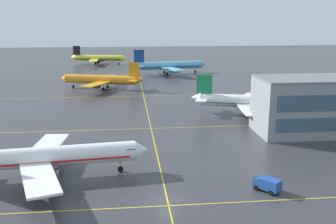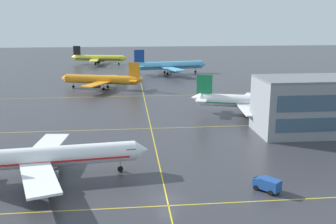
# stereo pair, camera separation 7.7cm
# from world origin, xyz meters

# --- Properties ---
(ground_plane) EXTENTS (600.00, 600.00, 0.00)m
(ground_plane) POSITION_xyz_m (0.00, 0.00, 0.00)
(ground_plane) COLOR #333338
(airliner_front_gate) EXTENTS (34.06, 29.21, 10.58)m
(airliner_front_gate) POSITION_xyz_m (-19.09, 10.16, 3.61)
(airliner_front_gate) COLOR white
(airliner_front_gate) RESTS_ON ground
(airliner_second_row) EXTENTS (33.55, 28.66, 10.66)m
(airliner_second_row) POSITION_xyz_m (28.31, 48.55, 3.64)
(airliner_second_row) COLOR white
(airliner_second_row) RESTS_ON ground
(airliner_third_row) EXTENTS (31.95, 27.28, 10.14)m
(airliner_third_row) POSITION_xyz_m (-14.71, 92.50, 3.46)
(airliner_third_row) COLOR orange
(airliner_third_row) RESTS_ON ground
(airliner_far_left_stand) EXTENTS (36.96, 31.50, 11.52)m
(airliner_far_left_stand) POSITION_xyz_m (14.11, 128.63, 3.93)
(airliner_far_left_stand) COLOR #5BB7E5
(airliner_far_left_stand) RESTS_ON ground
(airliner_far_right_stand) EXTENTS (32.34, 27.48, 10.13)m
(airliner_far_right_stand) POSITION_xyz_m (-21.27, 170.64, 3.46)
(airliner_far_right_stand) COLOR yellow
(airliner_far_right_stand) RESTS_ON ground
(taxiway_markings) EXTENTS (118.21, 131.14, 0.01)m
(taxiway_markings) POSITION_xyz_m (0.00, 37.74, 0.00)
(taxiway_markings) COLOR yellow
(taxiway_markings) RESTS_ON ground
(service_truck_red_van) EXTENTS (4.05, 4.33, 2.10)m
(service_truck_red_van) POSITION_xyz_m (15.63, 1.24, 1.18)
(service_truck_red_van) COLOR #1E4793
(service_truck_red_van) RESTS_ON ground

